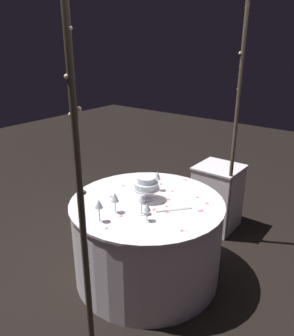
{
  "coord_description": "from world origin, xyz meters",
  "views": [
    {
      "loc": [
        1.95,
        1.5,
        1.97
      ],
      "look_at": [
        0.0,
        0.0,
        1.02
      ],
      "focal_mm": 35.58,
      "sensor_mm": 36.0,
      "label": 1
    }
  ],
  "objects": [
    {
      "name": "decorative_arch",
      "position": [
        0.0,
        0.31,
        1.51
      ],
      "size": [
        1.97,
        0.06,
        2.35
      ],
      "color": "#473D2D",
      "rests_on": "ground"
    },
    {
      "name": "cake_knife",
      "position": [
        0.01,
        0.25,
        0.73
      ],
      "size": [
        0.24,
        0.2,
        0.01
      ],
      "color": "silver",
      "rests_on": "main_table"
    },
    {
      "name": "ground_plane",
      "position": [
        0.0,
        0.0,
        0.0
      ],
      "size": [
        12.0,
        12.0,
        0.0
      ],
      "primitive_type": "plane",
      "color": "black"
    },
    {
      "name": "rose_petal_18",
      "position": [
        -0.13,
        0.44,
        0.73
      ],
      "size": [
        0.04,
        0.03,
        0.0
      ],
      "primitive_type": "ellipsoid",
      "rotation": [
        0.0,
        0.0,
        3.04
      ],
      "color": "#EA6B84",
      "rests_on": "main_table"
    },
    {
      "name": "rose_petal_13",
      "position": [
        -0.11,
        0.43,
        0.73
      ],
      "size": [
        0.04,
        0.04,
        0.0
      ],
      "primitive_type": "ellipsoid",
      "rotation": [
        0.0,
        0.0,
        2.36
      ],
      "color": "#EA6B84",
      "rests_on": "main_table"
    },
    {
      "name": "rose_petal_19",
      "position": [
        0.51,
        0.03,
        0.73
      ],
      "size": [
        0.04,
        0.03,
        0.0
      ],
      "primitive_type": "ellipsoid",
      "rotation": [
        0.0,
        0.0,
        0.58
      ],
      "color": "#EA6B84",
      "rests_on": "main_table"
    },
    {
      "name": "rose_petal_10",
      "position": [
        -0.32,
        0.3,
        0.73
      ],
      "size": [
        0.03,
        0.03,
        0.0
      ],
      "primitive_type": "ellipsoid",
      "rotation": [
        0.0,
        0.0,
        2.14
      ],
      "color": "#EA6B84",
      "rests_on": "main_table"
    },
    {
      "name": "rose_petal_7",
      "position": [
        0.21,
        0.47,
        0.73
      ],
      "size": [
        0.03,
        0.03,
        0.0
      ],
      "primitive_type": "ellipsoid",
      "rotation": [
        0.0,
        0.0,
        2.84
      ],
      "color": "#EA6B84",
      "rests_on": "main_table"
    },
    {
      "name": "rose_petal_4",
      "position": [
        -0.57,
        0.03,
        0.73
      ],
      "size": [
        0.03,
        0.03,
        0.0
      ],
      "primitive_type": "ellipsoid",
      "rotation": [
        0.0,
        0.0,
        1.86
      ],
      "color": "#EA6B84",
      "rests_on": "main_table"
    },
    {
      "name": "wine_glass_1",
      "position": [
        0.47,
        -0.08,
        0.86
      ],
      "size": [
        0.06,
        0.06,
        0.18
      ],
      "color": "silver",
      "rests_on": "main_table"
    },
    {
      "name": "wine_glass_4",
      "position": [
        -0.22,
        -0.06,
        0.86
      ],
      "size": [
        0.06,
        0.06,
        0.18
      ],
      "color": "silver",
      "rests_on": "main_table"
    },
    {
      "name": "rose_petal_1",
      "position": [
        -0.15,
        -0.2,
        0.73
      ],
      "size": [
        0.04,
        0.03,
        0.0
      ],
      "primitive_type": "ellipsoid",
      "rotation": [
        0.0,
        0.0,
        2.94
      ],
      "color": "#EA6B84",
      "rests_on": "main_table"
    },
    {
      "name": "tiered_cake",
      "position": [
        -0.02,
        -0.02,
        0.87
      ],
      "size": [
        0.22,
        0.22,
        0.2
      ],
      "color": "silver",
      "rests_on": "main_table"
    },
    {
      "name": "rose_petal_12",
      "position": [
        0.18,
        0.16,
        0.73
      ],
      "size": [
        0.03,
        0.02,
        0.0
      ],
      "primitive_type": "ellipsoid",
      "rotation": [
        0.0,
        0.0,
        6.04
      ],
      "color": "#EA6B84",
      "rests_on": "main_table"
    },
    {
      "name": "rose_petal_11",
      "position": [
        -0.09,
        -0.19,
        0.73
      ],
      "size": [
        0.04,
        0.03,
        0.0
      ],
      "primitive_type": "ellipsoid",
      "rotation": [
        0.0,
        0.0,
        6.25
      ],
      "color": "#EA6B84",
      "rests_on": "main_table"
    },
    {
      "name": "wine_glass_3",
      "position": [
        0.2,
        0.1,
        0.85
      ],
      "size": [
        0.06,
        0.06,
        0.16
      ],
      "color": "silver",
      "rests_on": "main_table"
    },
    {
      "name": "rose_petal_20",
      "position": [
        -0.25,
        -0.3,
        0.73
      ],
      "size": [
        0.04,
        0.03,
        0.0
      ],
      "primitive_type": "ellipsoid",
      "rotation": [
        0.0,
        0.0,
        6.23
      ],
      "color": "#EA6B84",
      "rests_on": "main_table"
    },
    {
      "name": "rose_petal_8",
      "position": [
        0.08,
        0.13,
        0.73
      ],
      "size": [
        0.03,
        0.02,
        0.0
      ],
      "primitive_type": "ellipsoid",
      "rotation": [
        0.0,
        0.0,
        0.08
      ],
      "color": "#EA6B84",
      "rests_on": "main_table"
    },
    {
      "name": "rose_petal_6",
      "position": [
        0.32,
        0.0,
        0.73
      ],
      "size": [
        0.04,
        0.03,
        0.0
      ],
      "primitive_type": "ellipsoid",
      "rotation": [
        0.0,
        0.0,
        5.89
      ],
      "color": "#EA6B84",
      "rests_on": "main_table"
    },
    {
      "name": "rose_petal_17",
      "position": [
        0.12,
        -0.29,
        0.73
      ],
      "size": [
        0.04,
        0.04,
        0.0
      ],
      "primitive_type": "ellipsoid",
      "rotation": [
        0.0,
        0.0,
        1.12
      ],
      "color": "#EA6B84",
      "rests_on": "main_table"
    },
    {
      "name": "rose_petal_0",
      "position": [
        -0.05,
        0.13,
        0.73
      ],
      "size": [
        0.03,
        0.02,
        0.0
      ],
      "primitive_type": "ellipsoid",
      "rotation": [
        0.0,
        0.0,
        2.96
      ],
      "color": "#EA6B84",
      "rests_on": "main_table"
    },
    {
      "name": "rose_petal_15",
      "position": [
        -0.11,
        -0.36,
        0.73
      ],
      "size": [
        0.04,
        0.03,
        0.0
      ],
      "primitive_type": "ellipsoid",
      "rotation": [
        0.0,
        0.0,
        0.42
      ],
      "color": "#EA6B84",
      "rests_on": "main_table"
    },
    {
      "name": "wine_glass_0",
      "position": [
        0.3,
        -0.08,
        0.85
      ],
      "size": [
        0.06,
        0.06,
        0.17
      ],
      "color": "silver",
      "rests_on": "main_table"
    },
    {
      "name": "rose_petal_9",
      "position": [
        -0.02,
        0.18,
        0.73
      ],
      "size": [
        0.03,
        0.03,
        0.0
      ],
      "primitive_type": "ellipsoid",
      "rotation": [
        0.0,
        0.0,
        5.66
      ],
      "color": "#EA6B84",
      "rests_on": "main_table"
    },
    {
      "name": "wine_glass_2",
      "position": [
        0.25,
        0.2,
        0.84
      ],
      "size": [
        0.06,
        0.06,
        0.15
      ],
      "color": "silver",
      "rests_on": "main_table"
    },
    {
      "name": "rose_petal_5",
      "position": [
        -0.28,
        0.06,
        0.73
      ],
      "size": [
        0.03,
        0.04,
        0.0
      ],
      "primitive_type": "ellipsoid",
      "rotation": [
        0.0,
        0.0,
        4.04
      ],
      "color": "#EA6B84",
      "rests_on": "main_table"
    },
    {
      "name": "main_table",
      "position": [
        0.0,
        0.0,
        0.36
      ],
      "size": [
        1.28,
        1.28,
        0.73
      ],
      "color": "white",
      "rests_on": "ground"
    },
    {
      "name": "rose_petal_16",
      "position": [
        -0.35,
        -0.11,
        0.73
      ],
      "size": [
        0.04,
        0.04,
        0.0
      ],
      "primitive_type": "ellipsoid",
      "rotation": [
        0.0,
        0.0,
        3.74
      ],
      "color": "#EA6B84",
      "rests_on": "main_table"
    },
    {
      "name": "rose_petal_21",
      "position": [
        0.09,
        0.13,
        0.73
      ],
      "size": [
        0.02,
        0.03,
        0.0
      ],
      "primitive_type": "ellipsoid",
      "rotation": [
        0.0,
        0.0,
        4.6
      ],
      "color": "#EA6B84",
      "rests_on": "main_table"
    },
    {
      "name": "rose_petal_3",
      "position": [
        -0.13,
        0.13,
        0.73
      ],
      "size": [
        0.04,
        0.04,
        0.0
      ],
      "primitive_type": "ellipsoid",
      "rotation": [
        0.0,
        0.0,
        1.24
      ],
      "color": "#EA6B84",
      "rests_on": "main_table"
    },
    {
      "name": "side_table",
      "position": [
        -1.13,
        0.11,
        0.36
      ],
      "size": [
        0.46,
        0.46,
        0.72
      ],
      "color": "white",
      "rests_on": "ground"
    },
    {
      "name": "rose_petal_14",
      "position": [
        0.06,
        0.24,
        0.73
      ],
      "size": [
        0.04,
        0.04,
        0.0
      ],
      "primitive_type": "ellipsoid",
      "rotation": [
        0.0,
        0.0,
        2.11
      ],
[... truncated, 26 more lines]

